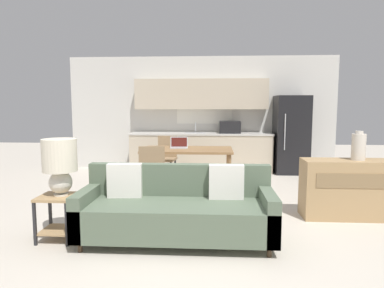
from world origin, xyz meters
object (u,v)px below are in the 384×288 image
at_px(table_lamp, 60,162).
at_px(credenza, 346,189).
at_px(side_table, 58,210).
at_px(dining_chair_near_left, 152,170).
at_px(dining_table, 187,152).
at_px(dining_chair_far_left, 166,156).
at_px(refrigerator, 291,135).
at_px(couch, 177,210).
at_px(vase, 359,147).
at_px(laptop, 179,145).

distance_m(table_lamp, credenza, 3.71).
distance_m(side_table, dining_chair_near_left, 1.79).
xyz_separation_m(dining_table, dining_chair_far_left, (-0.50, 0.82, -0.19)).
bearing_deg(dining_chair_near_left, refrigerator, -144.62).
bearing_deg(credenza, couch, -157.68).
xyz_separation_m(table_lamp, vase, (3.69, 0.98, 0.09)).
relative_size(table_lamp, credenza, 0.56).
relative_size(vase, dining_chair_near_left, 0.43).
relative_size(dining_chair_far_left, laptop, 2.71).
bearing_deg(dining_chair_near_left, credenza, 159.73).
height_order(couch, side_table, couch).
xyz_separation_m(couch, credenza, (2.22, 0.91, 0.06)).
bearing_deg(table_lamp, dining_chair_near_left, 63.96).
height_order(vase, laptop, vase).
distance_m(credenza, laptop, 2.89).
bearing_deg(side_table, refrigerator, 49.78).
relative_size(table_lamp, dining_chair_near_left, 0.71).
bearing_deg(vase, refrigerator, 93.32).
height_order(vase, dining_chair_near_left, vase).
height_order(refrigerator, side_table, refrigerator).
bearing_deg(dining_chair_near_left, laptop, -118.75).
relative_size(refrigerator, couch, 0.81).
height_order(couch, dining_chair_far_left, dining_chair_far_left).
height_order(refrigerator, dining_chair_far_left, refrigerator).
distance_m(dining_table, couch, 2.31).
bearing_deg(dining_table, side_table, -119.01).
height_order(refrigerator, laptop, refrigerator).
bearing_deg(laptop, table_lamp, -118.06).
bearing_deg(table_lamp, dining_chair_far_left, 76.36).
height_order(dining_table, table_lamp, table_lamp).
relative_size(dining_table, laptop, 4.76).
height_order(table_lamp, dining_chair_far_left, table_lamp).
relative_size(vase, laptop, 1.17).
xyz_separation_m(dining_chair_far_left, dining_chair_near_left, (0.00, -1.59, 0.00)).
bearing_deg(credenza, refrigerator, 90.72).
xyz_separation_m(couch, dining_chair_far_left, (-0.55, 3.10, 0.17)).
xyz_separation_m(dining_table, side_table, (-1.31, -2.36, -0.36)).
xyz_separation_m(refrigerator, dining_table, (-2.23, -1.83, -0.18)).
distance_m(table_lamp, laptop, 2.72).
relative_size(side_table, table_lamp, 0.80).
relative_size(refrigerator, credenza, 1.51).
bearing_deg(refrigerator, table_lamp, -130.03).
bearing_deg(dining_chair_near_left, dining_table, -131.25).
relative_size(vase, dining_chair_far_left, 0.43).
height_order(credenza, vase, vase).
xyz_separation_m(dining_table, vase, (2.42, -1.36, 0.29)).
distance_m(refrigerator, dining_table, 2.89).
bearing_deg(table_lamp, laptop, 65.89).
height_order(dining_table, dining_chair_far_left, dining_chair_far_left).
distance_m(credenza, dining_chair_far_left, 3.53).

